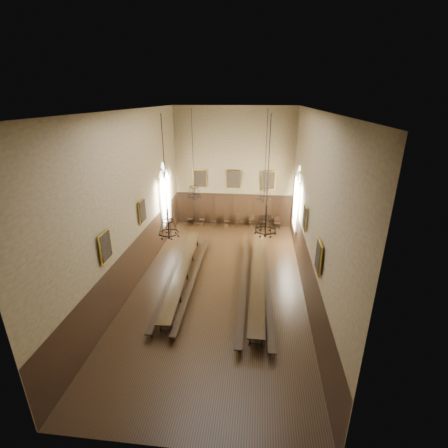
% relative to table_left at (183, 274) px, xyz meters
% --- Properties ---
extents(floor, '(9.00, 18.00, 0.02)m').
position_rel_table_left_xyz_m(floor, '(2.07, -0.23, -0.39)').
color(floor, black).
rests_on(floor, ground).
extents(ceiling, '(9.00, 18.00, 0.02)m').
position_rel_table_left_xyz_m(ceiling, '(2.07, -0.23, 8.63)').
color(ceiling, black).
rests_on(ceiling, ground).
extents(wall_back, '(9.00, 0.02, 9.00)m').
position_rel_table_left_xyz_m(wall_back, '(2.07, 8.78, 4.12)').
color(wall_back, '#8A7B55').
rests_on(wall_back, ground).
extents(wall_front, '(9.00, 0.02, 9.00)m').
position_rel_table_left_xyz_m(wall_front, '(2.07, -9.24, 4.12)').
color(wall_front, '#8A7B55').
rests_on(wall_front, ground).
extents(wall_left, '(0.02, 18.00, 9.00)m').
position_rel_table_left_xyz_m(wall_left, '(-2.44, -0.23, 4.12)').
color(wall_left, '#8A7B55').
rests_on(wall_left, ground).
extents(wall_right, '(0.02, 18.00, 9.00)m').
position_rel_table_left_xyz_m(wall_right, '(6.58, -0.23, 4.12)').
color(wall_right, '#8A7B55').
rests_on(wall_right, ground).
extents(wainscot_panelling, '(9.00, 18.00, 2.50)m').
position_rel_table_left_xyz_m(wainscot_panelling, '(2.07, -0.23, 0.87)').
color(wainscot_panelling, black).
rests_on(wainscot_panelling, floor).
extents(table_left, '(1.24, 9.74, 0.76)m').
position_rel_table_left_xyz_m(table_left, '(0.00, 0.00, 0.00)').
color(table_left, black).
rests_on(table_left, floor).
extents(table_right, '(0.76, 10.24, 0.80)m').
position_rel_table_left_xyz_m(table_right, '(4.16, -0.17, 0.02)').
color(table_right, black).
rests_on(table_right, floor).
extents(bench_left_outer, '(0.87, 10.24, 0.46)m').
position_rel_table_left_xyz_m(bench_left_outer, '(-0.56, -0.01, -0.09)').
color(bench_left_outer, black).
rests_on(bench_left_outer, floor).
extents(bench_left_inner, '(0.47, 9.82, 0.44)m').
position_rel_table_left_xyz_m(bench_left_inner, '(0.65, -0.23, -0.10)').
color(bench_left_inner, black).
rests_on(bench_left_inner, floor).
extents(bench_right_inner, '(0.40, 10.43, 0.47)m').
position_rel_table_left_xyz_m(bench_right_inner, '(3.42, -0.37, -0.08)').
color(bench_right_inner, black).
rests_on(bench_right_inner, floor).
extents(bench_right_outer, '(0.61, 10.29, 0.46)m').
position_rel_table_left_xyz_m(bench_right_outer, '(4.62, -0.48, -0.08)').
color(bench_right_outer, black).
rests_on(bench_right_outer, floor).
extents(chair_0, '(0.49, 0.49, 1.03)m').
position_rel_table_left_xyz_m(chair_0, '(-1.38, 8.29, -0.07)').
color(chair_0, black).
rests_on(chair_0, floor).
extents(chair_1, '(0.44, 0.44, 0.94)m').
position_rel_table_left_xyz_m(chair_1, '(-0.42, 8.35, -0.09)').
color(chair_1, black).
rests_on(chair_1, floor).
extents(chair_2, '(0.39, 0.39, 0.87)m').
position_rel_table_left_xyz_m(chair_2, '(0.53, 8.26, -0.12)').
color(chair_2, black).
rests_on(chair_2, floor).
extents(chair_3, '(0.46, 0.46, 0.89)m').
position_rel_table_left_xyz_m(chair_3, '(1.58, 8.34, -0.11)').
color(chair_3, black).
rests_on(chair_3, floor).
extents(chair_4, '(0.46, 0.46, 0.96)m').
position_rel_table_left_xyz_m(chair_4, '(2.52, 8.36, -0.09)').
color(chair_4, black).
rests_on(chair_4, floor).
extents(chair_5, '(0.47, 0.47, 0.90)m').
position_rel_table_left_xyz_m(chair_5, '(3.55, 8.34, -0.11)').
color(chair_5, black).
rests_on(chair_5, floor).
extents(chair_6, '(0.56, 0.56, 1.00)m').
position_rel_table_left_xyz_m(chair_6, '(4.46, 8.33, -0.08)').
color(chair_6, black).
rests_on(chair_6, floor).
extents(chair_7, '(0.49, 0.49, 0.94)m').
position_rel_table_left_xyz_m(chair_7, '(5.51, 8.24, -0.09)').
color(chair_7, black).
rests_on(chair_7, floor).
extents(chandelier_back_left, '(0.80, 0.80, 4.80)m').
position_rel_table_left_xyz_m(chandelier_back_left, '(0.39, 1.88, 4.30)').
color(chandelier_back_left, black).
rests_on(chandelier_back_left, ceiling).
extents(chandelier_back_right, '(0.79, 0.79, 5.05)m').
position_rel_table_left_xyz_m(chandelier_back_right, '(4.31, 2.71, 4.08)').
color(chandelier_back_right, black).
rests_on(chandelier_back_right, ceiling).
extents(chandelier_front_left, '(0.85, 0.85, 4.93)m').
position_rel_table_left_xyz_m(chandelier_front_left, '(0.32, -3.21, 4.17)').
color(chandelier_front_left, black).
rests_on(chandelier_front_left, ceiling).
extents(chandelier_front_right, '(0.89, 0.89, 4.80)m').
position_rel_table_left_xyz_m(chandelier_front_right, '(4.35, -2.81, 4.29)').
color(chandelier_front_right, black).
rests_on(chandelier_front_right, ceiling).
extents(portrait_back_0, '(1.10, 0.12, 1.40)m').
position_rel_table_left_xyz_m(portrait_back_0, '(-0.53, 8.65, 3.32)').
color(portrait_back_0, gold).
rests_on(portrait_back_0, wall_back).
extents(portrait_back_1, '(1.10, 0.12, 1.40)m').
position_rel_table_left_xyz_m(portrait_back_1, '(2.07, 8.65, 3.32)').
color(portrait_back_1, gold).
rests_on(portrait_back_1, wall_back).
extents(portrait_back_2, '(1.10, 0.12, 1.40)m').
position_rel_table_left_xyz_m(portrait_back_2, '(4.67, 8.65, 3.32)').
color(portrait_back_2, gold).
rests_on(portrait_back_2, wall_back).
extents(portrait_left_0, '(0.12, 1.00, 1.30)m').
position_rel_table_left_xyz_m(portrait_left_0, '(-2.31, 0.77, 3.32)').
color(portrait_left_0, gold).
rests_on(portrait_left_0, wall_left).
extents(portrait_left_1, '(0.12, 1.00, 1.30)m').
position_rel_table_left_xyz_m(portrait_left_1, '(-2.31, -3.73, 3.32)').
color(portrait_left_1, gold).
rests_on(portrait_left_1, wall_left).
extents(portrait_right_0, '(0.12, 1.00, 1.30)m').
position_rel_table_left_xyz_m(portrait_right_0, '(6.45, 0.77, 3.32)').
color(portrait_right_0, gold).
rests_on(portrait_right_0, wall_right).
extents(portrait_right_1, '(0.12, 1.00, 1.30)m').
position_rel_table_left_xyz_m(portrait_right_1, '(6.45, -3.73, 3.32)').
color(portrait_right_1, gold).
rests_on(portrait_right_1, wall_right).
extents(window_right, '(0.20, 2.20, 4.60)m').
position_rel_table_left_xyz_m(window_right, '(6.50, 5.27, 3.02)').
color(window_right, white).
rests_on(window_right, wall_right).
extents(window_left, '(0.20, 2.20, 4.60)m').
position_rel_table_left_xyz_m(window_left, '(-2.36, 5.27, 3.02)').
color(window_left, white).
rests_on(window_left, wall_left).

